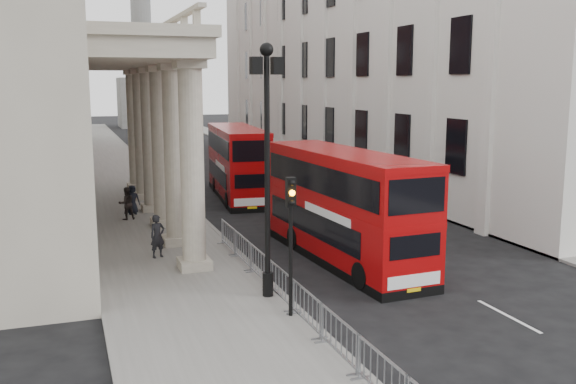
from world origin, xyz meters
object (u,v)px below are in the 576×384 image
(monument_column, at_px, (141,27))
(bus_near, at_px, (343,204))
(bus_far, at_px, (237,161))
(lamp_post_north, at_px, (145,112))
(traffic_light, at_px, (291,221))
(lamp_post_mid, at_px, (181,124))
(lamp_post_south, at_px, (267,154))
(pedestrian_a, at_px, (157,236))
(pedestrian_b, at_px, (126,203))
(pedestrian_c, at_px, (132,200))

(monument_column, distance_m, bus_near, 85.56)
(bus_far, bearing_deg, lamp_post_north, 113.32)
(traffic_light, xyz_separation_m, bus_far, (3.95, 21.16, -0.79))
(lamp_post_mid, height_order, lamp_post_north, same)
(lamp_post_south, distance_m, lamp_post_north, 32.00)
(lamp_post_south, height_order, bus_near, lamp_post_south)
(lamp_post_north, relative_size, traffic_light, 1.93)
(traffic_light, height_order, bus_far, bus_far)
(monument_column, distance_m, lamp_post_north, 57.46)
(lamp_post_north, distance_m, pedestrian_a, 26.36)
(pedestrian_b, distance_m, pedestrian_c, 1.41)
(lamp_post_north, bearing_deg, traffic_light, -89.83)
(lamp_post_north, distance_m, bus_near, 28.88)
(lamp_post_mid, xyz_separation_m, traffic_light, (0.10, -18.02, -1.80))
(monument_column, height_order, bus_near, monument_column)
(lamp_post_mid, relative_size, lamp_post_north, 1.00)
(lamp_post_mid, distance_m, lamp_post_north, 16.00)
(lamp_post_mid, relative_size, traffic_light, 1.93)
(bus_far, bearing_deg, lamp_post_mid, -136.34)
(lamp_post_north, xyz_separation_m, bus_far, (4.05, -12.86, -2.60))
(lamp_post_mid, xyz_separation_m, bus_near, (4.34, -12.44, -2.57))
(lamp_post_north, bearing_deg, pedestrian_b, -100.39)
(traffic_light, distance_m, pedestrian_c, 17.79)
(lamp_post_north, height_order, pedestrian_b, lamp_post_north)
(lamp_post_mid, relative_size, pedestrian_c, 5.25)
(traffic_light, relative_size, pedestrian_a, 2.42)
(lamp_post_mid, distance_m, traffic_light, 18.11)
(monument_column, height_order, traffic_light, monument_column)
(traffic_light, height_order, pedestrian_c, traffic_light)
(lamp_post_mid, xyz_separation_m, pedestrian_a, (-2.80, -9.91, -3.90))
(bus_far, relative_size, pedestrian_b, 6.09)
(bus_far, relative_size, pedestrian_c, 6.61)
(bus_near, relative_size, bus_far, 1.01)
(monument_column, relative_size, bus_near, 5.15)
(lamp_post_south, bearing_deg, pedestrian_c, 100.49)
(monument_column, distance_m, lamp_post_south, 88.94)
(lamp_post_south, relative_size, lamp_post_north, 1.00)
(bus_near, height_order, pedestrian_a, bus_near)
(monument_column, distance_m, pedestrian_a, 83.80)
(lamp_post_south, relative_size, bus_far, 0.80)
(lamp_post_south, bearing_deg, pedestrian_a, 114.71)
(traffic_light, distance_m, bus_far, 21.54)
(lamp_post_south, xyz_separation_m, lamp_post_mid, (0.00, 16.00, 0.00))
(lamp_post_north, height_order, bus_near, lamp_post_north)
(pedestrian_a, bearing_deg, lamp_post_north, 63.31)
(pedestrian_a, distance_m, pedestrian_b, 7.98)
(lamp_post_mid, bearing_deg, pedestrian_a, -105.77)
(pedestrian_c, bearing_deg, bus_near, -63.56)
(monument_column, xyz_separation_m, traffic_light, (-6.50, -90.02, -12.88))
(lamp_post_mid, height_order, traffic_light, lamp_post_mid)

